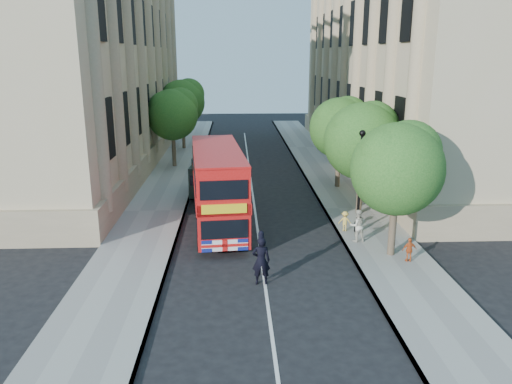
{
  "coord_description": "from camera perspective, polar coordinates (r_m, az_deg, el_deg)",
  "views": [
    {
      "loc": [
        -1.13,
        -17.53,
        8.74
      ],
      "look_at": [
        -0.12,
        5.85,
        2.3
      ],
      "focal_mm": 35.0,
      "sensor_mm": 36.0,
      "label": 1
    }
  ],
  "objects": [
    {
      "name": "double_decker_bus",
      "position": [
        25.7,
        -4.41,
        0.75
      ],
      "size": [
        3.17,
        9.05,
        4.1
      ],
      "rotation": [
        0.0,
        0.0,
        0.1
      ],
      "color": "red",
      "rests_on": "ground"
    },
    {
      "name": "tree_left_far",
      "position": [
        40.09,
        -9.49,
        9.03
      ],
      "size": [
        4.0,
        4.0,
        6.3
      ],
      "color": "#473828",
      "rests_on": "ground"
    },
    {
      "name": "child_a",
      "position": [
        22.57,
        17.13,
        -6.33
      ],
      "size": [
        0.64,
        0.3,
        1.07
      ],
      "primitive_type": "imported",
      "rotation": [
        0.0,
        0.0,
        3.2
      ],
      "color": "#D05A24",
      "rests_on": "pavement_right"
    },
    {
      "name": "pavement_right",
      "position": [
        29.67,
        11.06,
        -1.91
      ],
      "size": [
        3.5,
        80.0,
        0.12
      ],
      "primitive_type": "cube",
      "color": "gray",
      "rests_on": "ground"
    },
    {
      "name": "ground",
      "position": [
        19.62,
        1.11,
        -11.07
      ],
      "size": [
        120.0,
        120.0,
        0.0
      ],
      "primitive_type": "plane",
      "color": "black",
      "rests_on": "ground"
    },
    {
      "name": "pavement_left",
      "position": [
        29.23,
        -11.46,
        -2.2
      ],
      "size": [
        3.5,
        80.0,
        0.12
      ],
      "primitive_type": "cube",
      "color": "gray",
      "rests_on": "ground"
    },
    {
      "name": "woman_pedestrian",
      "position": [
        24.25,
        11.51,
        -3.77
      ],
      "size": [
        0.85,
        0.71,
        1.58
      ],
      "primitive_type": "imported",
      "rotation": [
        0.0,
        0.0,
        3.29
      ],
      "color": "beige",
      "rests_on": "pavement_right"
    },
    {
      "name": "box_van",
      "position": [
        32.35,
        -5.55,
        1.85
      ],
      "size": [
        2.1,
        4.45,
        2.47
      ],
      "rotation": [
        0.0,
        0.0,
        -0.08
      ],
      "color": "black",
      "rests_on": "ground"
    },
    {
      "name": "tree_right_far",
      "position": [
        33.59,
        9.62,
        7.61
      ],
      "size": [
        4.0,
        4.0,
        6.15
      ],
      "color": "#473828",
      "rests_on": "ground"
    },
    {
      "name": "child_b",
      "position": [
        25.64,
        10.13,
        -3.29
      ],
      "size": [
        0.74,
        0.54,
        1.03
      ],
      "primitive_type": "imported",
      "rotation": [
        0.0,
        0.0,
        2.87
      ],
      "color": "gold",
      "rests_on": "pavement_right"
    },
    {
      "name": "lamp_post",
      "position": [
        25.1,
        11.75,
        0.69
      ],
      "size": [
        0.32,
        0.32,
        5.16
      ],
      "color": "black",
      "rests_on": "pavement_right"
    },
    {
      "name": "tree_right_mid",
      "position": [
        27.8,
        12.16,
        6.16
      ],
      "size": [
        4.2,
        4.2,
        6.37
      ],
      "color": "#473828",
      "rests_on": "ground"
    },
    {
      "name": "building_left",
      "position": [
        43.42,
        -20.13,
        14.84
      ],
      "size": [
        12.0,
        38.0,
        18.0
      ],
      "primitive_type": "cube",
      "color": "tan",
      "rests_on": "ground"
    },
    {
      "name": "building_right",
      "position": [
        44.13,
        17.94,
        15.02
      ],
      "size": [
        12.0,
        38.0,
        18.0
      ],
      "primitive_type": "cube",
      "color": "tan",
      "rests_on": "ground"
    },
    {
      "name": "tree_left_back",
      "position": [
        47.98,
        -8.37,
        10.41
      ],
      "size": [
        4.2,
        4.2,
        6.65
      ],
      "color": "#473828",
      "rests_on": "ground"
    },
    {
      "name": "police_constable",
      "position": [
        19.67,
        0.58,
        -7.85
      ],
      "size": [
        0.73,
        0.49,
        1.96
      ],
      "primitive_type": "imported",
      "rotation": [
        0.0,
        0.0,
        3.12
      ],
      "color": "black",
      "rests_on": "ground"
    },
    {
      "name": "tree_right_near",
      "position": [
        22.17,
        15.94,
        3.1
      ],
      "size": [
        4.0,
        4.0,
        6.08
      ],
      "color": "#473828",
      "rests_on": "ground"
    }
  ]
}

